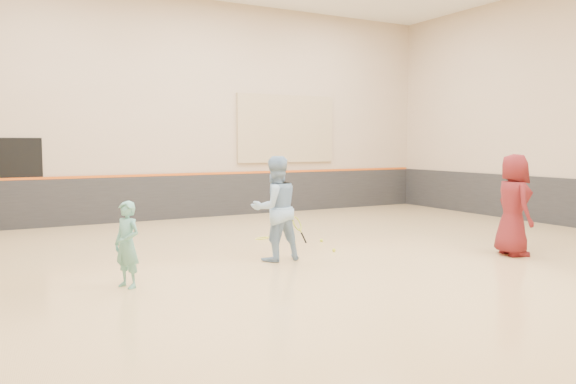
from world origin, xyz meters
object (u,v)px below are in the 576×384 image
young_man (513,205)px  girl (127,244)px  spare_racket (261,236)px  instructor (275,209)px

young_man → girl: bearing=102.2°
young_man → spare_racket: size_ratio=2.88×
instructor → spare_racket: (0.76, 2.12, -0.86)m
instructor → young_man: young_man is taller
spare_racket → young_man: bearing=-48.9°
spare_racket → girl: bearing=-141.7°
instructor → spare_racket: 2.41m
spare_racket → instructor: bearing=-109.7°
girl → young_man: 6.89m
girl → spare_racket: size_ratio=1.92×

